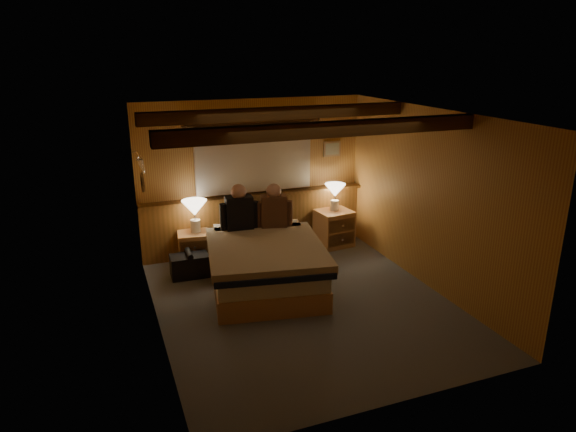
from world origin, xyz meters
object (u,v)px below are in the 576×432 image
lamp_right (335,192)px  person_left (239,210)px  bed (265,264)px  nightstand_right (334,228)px  nightstand_left (194,248)px  lamp_left (195,210)px  duffel_bag (190,265)px  person_right (274,209)px

lamp_right → person_left: person_left is taller
bed → person_left: bearing=112.7°
nightstand_right → lamp_right: lamp_right is taller
nightstand_right → lamp_right: 0.61m
nightstand_left → lamp_right: (2.33, 0.00, 0.65)m
bed → lamp_left: bearing=130.7°
nightstand_left → person_left: (0.59, -0.46, 0.67)m
lamp_right → duffel_bag: size_ratio=0.81×
person_right → nightstand_right: bearing=36.7°
lamp_left → duffel_bag: size_ratio=0.89×
duffel_bag → nightstand_right: bearing=10.7°
bed → nightstand_right: (1.57, 1.10, -0.04)m
bed → lamp_right: (1.58, 1.14, 0.57)m
bed → person_right: size_ratio=3.21×
bed → person_right: person_right is taller
bed → person_right: bearing=70.4°
person_right → lamp_right: bearing=37.9°
bed → nightstand_left: bearing=133.1°
lamp_left → person_right: size_ratio=0.74×
duffel_bag → lamp_left: bearing=68.4°
nightstand_left → nightstand_right: (2.31, -0.04, 0.05)m
lamp_left → nightstand_right: bearing=-1.8°
bed → duffel_bag: 1.17m
nightstand_right → lamp_left: (-2.26, 0.07, 0.55)m
nightstand_left → nightstand_right: size_ratio=0.85×
person_right → duffel_bag: bearing=-171.5°
lamp_left → person_left: size_ratio=0.72×
person_left → person_right: 0.50m
nightstand_left → duffel_bag: (-0.15, -0.41, -0.08)m
bed → lamp_left: (-0.70, 1.18, 0.51)m
nightstand_left → person_left: 1.01m
bed → nightstand_right: bearing=45.2°
person_left → lamp_right: bearing=20.0°
bed → lamp_left: 1.46m
person_right → lamp_left: bearing=165.4°
bed → lamp_left: size_ratio=4.36×
bed → nightstand_left: bed is taller
nightstand_left → duffel_bag: 0.45m
lamp_left → person_left: 0.74m
person_left → duffel_bag: person_left is taller
bed → nightstand_right: size_ratio=3.58×
bed → person_left: (-0.15, 0.68, 0.58)m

